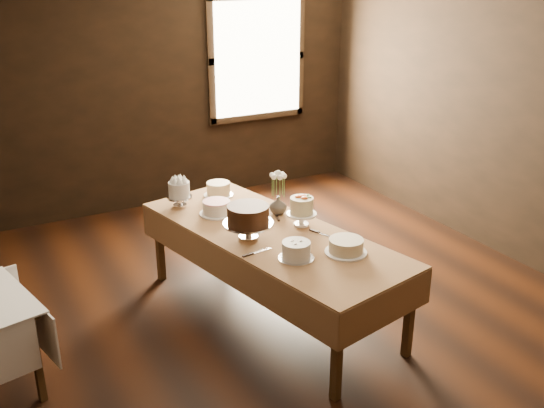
{
  "coord_description": "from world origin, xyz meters",
  "views": [
    {
      "loc": [
        -2.05,
        -3.58,
        2.63
      ],
      "look_at": [
        0.0,
        0.2,
        0.95
      ],
      "focal_mm": 40.67,
      "sensor_mm": 36.0,
      "label": 1
    }
  ],
  "objects_px": {
    "cake_flowers": "(302,213)",
    "cake_server_b": "(327,236)",
    "cake_speckled": "(218,190)",
    "flower_vase": "(278,205)",
    "display_table": "(271,238)",
    "cake_server_e": "(262,251)",
    "cake_swirl": "(296,251)",
    "cake_chocolate": "(248,223)",
    "cake_server_c": "(244,221)",
    "cake_lattice": "(217,209)",
    "cake_meringue": "(179,195)",
    "cake_cream": "(346,247)",
    "cake_server_d": "(276,213)"
  },
  "relations": [
    {
      "from": "cake_chocolate",
      "to": "cake_cream",
      "type": "relative_size",
      "value": 1.24
    },
    {
      "from": "cake_flowers",
      "to": "cake_meringue",
      "type": "bearing_deg",
      "value": 129.49
    },
    {
      "from": "cake_server_d",
      "to": "cake_server_c",
      "type": "bearing_deg",
      "value": 113.08
    },
    {
      "from": "cake_lattice",
      "to": "cake_server_c",
      "type": "bearing_deg",
      "value": -61.26
    },
    {
      "from": "cake_server_e",
      "to": "flower_vase",
      "type": "xyz_separation_m",
      "value": [
        0.45,
        0.57,
        0.07
      ]
    },
    {
      "from": "cake_lattice",
      "to": "cake_flowers",
      "type": "xyz_separation_m",
      "value": [
        0.49,
        -0.53,
        0.06
      ]
    },
    {
      "from": "flower_vase",
      "to": "cake_swirl",
      "type": "bearing_deg",
      "value": -110.49
    },
    {
      "from": "cake_chocolate",
      "to": "flower_vase",
      "type": "relative_size",
      "value": 2.85
    },
    {
      "from": "cake_server_c",
      "to": "flower_vase",
      "type": "bearing_deg",
      "value": -100.52
    },
    {
      "from": "display_table",
      "to": "cake_chocolate",
      "type": "distance_m",
      "value": 0.27
    },
    {
      "from": "display_table",
      "to": "cake_server_e",
      "type": "height_order",
      "value": "cake_server_e"
    },
    {
      "from": "cake_chocolate",
      "to": "cake_flowers",
      "type": "bearing_deg",
      "value": 1.78
    },
    {
      "from": "cake_cream",
      "to": "flower_vase",
      "type": "relative_size",
      "value": 2.31
    },
    {
      "from": "display_table",
      "to": "cake_meringue",
      "type": "relative_size",
      "value": 10.73
    },
    {
      "from": "display_table",
      "to": "cake_swirl",
      "type": "relative_size",
      "value": 9.61
    },
    {
      "from": "cake_meringue",
      "to": "cake_server_b",
      "type": "distance_m",
      "value": 1.35
    },
    {
      "from": "display_table",
      "to": "cake_lattice",
      "type": "distance_m",
      "value": 0.58
    },
    {
      "from": "cake_swirl",
      "to": "cake_server_b",
      "type": "xyz_separation_m",
      "value": [
        0.41,
        0.22,
        -0.06
      ]
    },
    {
      "from": "cake_lattice",
      "to": "cake_flowers",
      "type": "relative_size",
      "value": 1.12
    },
    {
      "from": "cake_lattice",
      "to": "cake_cream",
      "type": "distance_m",
      "value": 1.22
    },
    {
      "from": "cake_server_c",
      "to": "cake_server_e",
      "type": "bearing_deg",
      "value": 153.94
    },
    {
      "from": "cake_cream",
      "to": "cake_server_b",
      "type": "xyz_separation_m",
      "value": [
        0.05,
        0.31,
        -0.05
      ]
    },
    {
      "from": "cake_server_d",
      "to": "cake_server_e",
      "type": "relative_size",
      "value": 1.0
    },
    {
      "from": "cake_speckled",
      "to": "cake_flowers",
      "type": "distance_m",
      "value": 0.97
    },
    {
      "from": "cake_lattice",
      "to": "cake_swirl",
      "type": "bearing_deg",
      "value": -81.52
    },
    {
      "from": "display_table",
      "to": "flower_vase",
      "type": "relative_size",
      "value": 16.4
    },
    {
      "from": "cake_chocolate",
      "to": "cake_server_e",
      "type": "distance_m",
      "value": 0.28
    },
    {
      "from": "cake_chocolate",
      "to": "cake_server_c",
      "type": "distance_m",
      "value": 0.34
    },
    {
      "from": "cake_lattice",
      "to": "cake_server_d",
      "type": "relative_size",
      "value": 1.2
    },
    {
      "from": "cake_speckled",
      "to": "flower_vase",
      "type": "bearing_deg",
      "value": -67.21
    },
    {
      "from": "cake_meringue",
      "to": "cake_speckled",
      "type": "relative_size",
      "value": 0.87
    },
    {
      "from": "cake_flowers",
      "to": "cake_server_b",
      "type": "xyz_separation_m",
      "value": [
        0.07,
        -0.27,
        -0.1
      ]
    },
    {
      "from": "cake_lattice",
      "to": "flower_vase",
      "type": "height_order",
      "value": "flower_vase"
    },
    {
      "from": "cake_meringue",
      "to": "cake_server_d",
      "type": "relative_size",
      "value": 0.95
    },
    {
      "from": "cake_swirl",
      "to": "cake_lattice",
      "type": "bearing_deg",
      "value": 98.48
    },
    {
      "from": "cake_cream",
      "to": "cake_speckled",
      "type": "bearing_deg",
      "value": 102.25
    },
    {
      "from": "cake_chocolate",
      "to": "flower_vase",
      "type": "xyz_separation_m",
      "value": [
        0.43,
        0.32,
        -0.05
      ]
    },
    {
      "from": "cake_flowers",
      "to": "cake_chocolate",
      "type": "bearing_deg",
      "value": -178.22
    },
    {
      "from": "cake_cream",
      "to": "flower_vase",
      "type": "bearing_deg",
      "value": 94.21
    },
    {
      "from": "cake_meringue",
      "to": "cake_server_c",
      "type": "height_order",
      "value": "cake_meringue"
    },
    {
      "from": "cake_flowers",
      "to": "cake_server_b",
      "type": "bearing_deg",
      "value": -75.84
    },
    {
      "from": "cake_lattice",
      "to": "flower_vase",
      "type": "bearing_deg",
      "value": -27.17
    },
    {
      "from": "cake_chocolate",
      "to": "display_table",
      "type": "bearing_deg",
      "value": 5.85
    },
    {
      "from": "cake_server_b",
      "to": "cake_server_e",
      "type": "relative_size",
      "value": 1.0
    },
    {
      "from": "display_table",
      "to": "cake_server_e",
      "type": "relative_size",
      "value": 10.22
    },
    {
      "from": "cake_speckled",
      "to": "cake_server_e",
      "type": "distance_m",
      "value": 1.2
    },
    {
      "from": "cake_chocolate",
      "to": "cake_swirl",
      "type": "height_order",
      "value": "cake_chocolate"
    },
    {
      "from": "display_table",
      "to": "cake_server_d",
      "type": "relative_size",
      "value": 10.22
    },
    {
      "from": "cake_meringue",
      "to": "cake_server_b",
      "type": "relative_size",
      "value": 0.95
    },
    {
      "from": "cake_speckled",
      "to": "cake_cream",
      "type": "bearing_deg",
      "value": -77.75
    }
  ]
}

